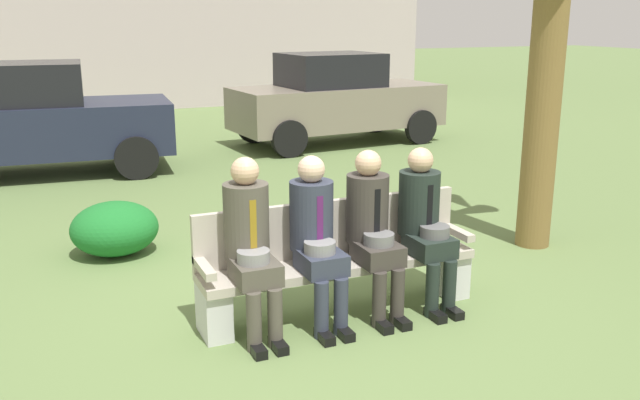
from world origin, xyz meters
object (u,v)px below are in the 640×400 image
Objects in this scene: park_bench at (337,260)px; seated_man_centerright at (372,225)px; seated_man_centerleft at (316,233)px; seated_man_rightmost at (424,219)px; parked_car_far at (336,99)px; parked_car_near at (33,120)px; shrub_near_bench at (115,229)px; seated_man_leftmost at (250,239)px.

park_bench is 1.72× the size of seated_man_centerright.
seated_man_centerleft reaches higher than park_bench.
seated_man_rightmost is 0.33× the size of parked_car_far.
park_bench is 6.65m from parked_car_near.
park_bench is 0.57× the size of parked_car_far.
seated_man_centerleft is at bearing -115.68° from parked_car_far.
seated_man_centerright reaches higher than seated_man_rightmost.
parked_car_far reaches higher than shrub_near_bench.
seated_man_centerleft is 0.33× the size of parked_car_near.
seated_man_centerright is 0.48m from seated_man_rightmost.
seated_man_centerright reaches higher than park_bench.
seated_man_leftmost is 1.49m from seated_man_rightmost.
seated_man_leftmost reaches higher than seated_man_rightmost.
parked_car_near is at bearing 105.96° from seated_man_centerleft.
shrub_near_bench is (-0.72, 2.25, -0.48)m from seated_man_leftmost.
parked_car_far is (2.91, 7.06, 0.10)m from seated_man_centerright.
seated_man_leftmost is at bearing -170.29° from park_bench.
seated_man_centerright is 0.33× the size of parked_car_far.
seated_man_leftmost is 1.01m from seated_man_centerright.
seated_man_centerleft is at bearing 179.94° from seated_man_rightmost.
park_bench is 2.63× the size of shrub_near_bench.
parked_car_near is (-2.08, 6.31, 0.40)m from park_bench.
park_bench is 1.69× the size of seated_man_leftmost.
shrub_near_bench is 0.22× the size of parked_car_near.
park_bench is 7.63m from parked_car_far.
seated_man_centerright reaches higher than shrub_near_bench.
shrub_near_bench is 4.26m from parked_car_near.
parked_car_near is at bearing 108.25° from park_bench.
seated_man_leftmost is at bearing -119.05° from parked_car_far.
parked_car_near reaches higher than seated_man_centerleft.
shrub_near_bench is (-1.48, 2.12, -0.16)m from park_bench.
park_bench is 1.75× the size of seated_man_rightmost.
parked_car_far is (3.16, 6.93, 0.40)m from park_bench.
seated_man_rightmost is 7.47m from parked_car_far.
seated_man_centerleft is 0.33× the size of parked_car_far.
seated_man_centerleft is 1.52× the size of shrub_near_bench.
seated_man_centerright is at bearing -52.52° from shrub_near_bench.
shrub_near_bench is at bearing 134.39° from seated_man_rightmost.
seated_man_centerleft is at bearing -0.33° from seated_man_leftmost.
seated_man_rightmost is 0.33× the size of parked_car_near.
park_bench is 0.40m from seated_man_centerleft.
park_bench is at bearing -114.51° from parked_car_far.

